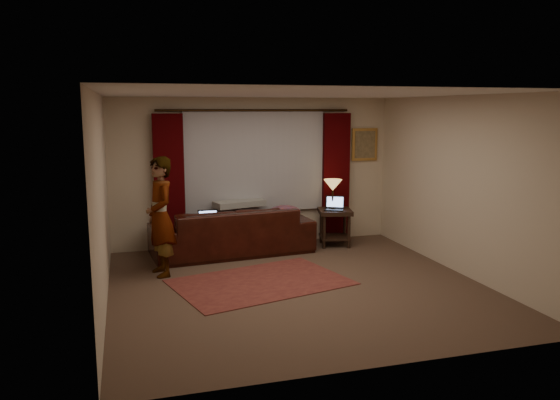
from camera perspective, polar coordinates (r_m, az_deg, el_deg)
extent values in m
cube|color=brown|center=(7.61, 1.79, -8.98)|extent=(5.00, 5.00, 0.01)
cube|color=silver|center=(7.22, 1.90, 11.04)|extent=(5.00, 5.00, 0.02)
cube|color=beige|center=(9.69, -2.69, 2.95)|extent=(5.00, 0.02, 2.60)
cube|color=beige|center=(5.02, 10.62, -3.41)|extent=(5.00, 0.02, 2.60)
cube|color=beige|center=(6.96, -18.15, -0.12)|extent=(0.02, 5.00, 2.60)
cube|color=beige|center=(8.40, 18.31, 1.46)|extent=(0.02, 5.00, 2.60)
cube|color=#A8A7AF|center=(9.61, -2.62, 4.09)|extent=(2.50, 0.05, 1.80)
cube|color=#330103|center=(9.36, -11.50, 1.80)|extent=(0.50, 0.14, 2.30)
cube|color=#330103|center=(10.05, 5.82, 2.46)|extent=(0.50, 0.14, 2.30)
cylinder|color=black|center=(9.52, -2.59, 9.35)|extent=(0.04, 0.04, 3.40)
cube|color=#C49043|center=(10.30, 8.82, 5.76)|extent=(0.50, 0.04, 0.60)
imported|color=black|center=(9.15, -5.04, -2.31)|extent=(2.76, 1.41, 1.07)
cube|color=gray|center=(9.40, -4.29, 1.34)|extent=(0.94, 0.56, 0.10)
ellipsoid|color=brown|center=(9.27, 0.46, -1.36)|extent=(0.58, 0.45, 0.24)
cube|color=maroon|center=(7.74, -2.05, -8.57)|extent=(2.65, 2.09, 0.01)
cube|color=black|center=(9.74, 5.74, -2.87)|extent=(0.68, 0.68, 0.65)
imported|color=gray|center=(8.06, -12.39, -1.72)|extent=(0.61, 0.61, 1.74)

